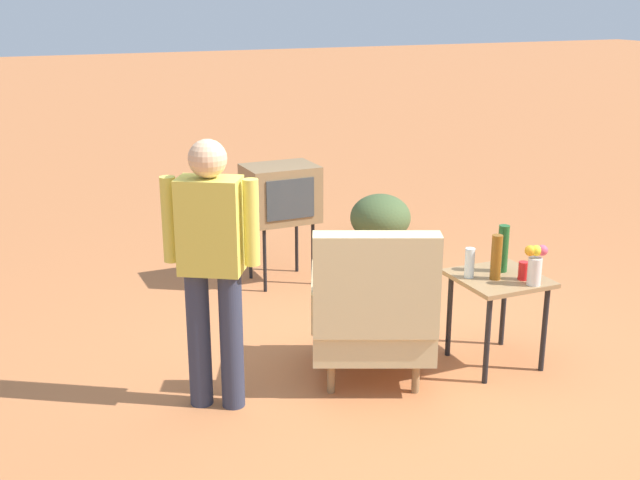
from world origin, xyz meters
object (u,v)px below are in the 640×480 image
tv_on_stand (280,194)px  person_standing (212,259)px  bottle_tall_amber (496,257)px  soda_can_red (523,271)px  armchair (373,309)px  bottle_short_clear (470,263)px  side_table (498,289)px  bottle_wine_green (503,249)px  flower_vase (535,263)px

tv_on_stand → person_standing: 2.20m
bottle_tall_amber → soda_can_red: bearing=153.5°
armchair → soda_can_red: size_ratio=8.69×
bottle_short_clear → bottle_tall_amber: bearing=145.3°
side_table → person_standing: (1.89, -0.19, 0.41)m
bottle_wine_green → flower_vase: size_ratio=1.21×
person_standing → bottle_wine_green: person_standing is taller
person_standing → bottle_wine_green: (-1.96, 0.11, -0.15)m
bottle_short_clear → bottle_wine_green: bearing=-176.9°
person_standing → soda_can_red: person_standing is taller
armchair → bottle_tall_amber: armchair is taller
side_table → soda_can_red: (-0.10, 0.11, 0.15)m
bottle_wine_green → person_standing: bearing=-3.3°
bottle_tall_amber → bottle_wine_green: bottle_wine_green is taller
person_standing → side_table: bearing=174.2°
soda_can_red → bottle_short_clear: 0.35m
bottle_tall_amber → flower_vase: bottle_tall_amber is taller
armchair → flower_vase: size_ratio=4.00×
armchair → bottle_wine_green: bearing=178.6°
tv_on_stand → bottle_tall_amber: (-0.70, 2.11, -0.01)m
bottle_tall_amber → armchair: bearing=-9.2°
armchair → flower_vase: 1.07m
tv_on_stand → armchair: bearing=86.5°
soda_can_red → bottle_short_clear: size_ratio=0.61×
bottle_wine_green → flower_vase: 0.30m
bottle_tall_amber → flower_vase: 0.25m
tv_on_stand → flower_vase: (-0.86, 2.29, -0.01)m
armchair → side_table: size_ratio=1.70×
person_standing → flower_vase: 2.04m
bottle_short_clear → person_standing: bearing=-4.4°
soda_can_red → bottle_tall_amber: bottle_tall_amber is taller
soda_can_red → armchair: bearing=-12.2°
person_standing → soda_can_red: (-1.99, 0.30, -0.25)m
bottle_short_clear → bottle_wine_green: size_ratio=0.62×
person_standing → soda_can_red: bearing=171.3°
side_table → bottle_short_clear: bearing=-17.8°
tv_on_stand → bottle_wine_green: tv_on_stand is taller
flower_vase → bottle_wine_green: bearing=-83.4°
side_table → bottle_short_clear: (0.20, -0.06, 0.19)m
flower_vase → side_table: bearing=-63.9°
person_standing → flower_vase: (-2.00, 0.41, -0.16)m
soda_can_red → bottle_wine_green: (0.03, -0.19, 0.10)m
bottle_tall_amber → person_standing: bearing=-7.0°
side_table → soda_can_red: size_ratio=5.13×
soda_can_red → bottle_tall_amber: 0.20m
side_table → bottle_short_clear: bottle_short_clear is taller
bottle_wine_green → tv_on_stand: bearing=-67.4°
armchair → bottle_wine_green: (-0.95, 0.02, 0.29)m
side_table → armchair: bearing=-6.5°
tv_on_stand → side_table: bearing=110.1°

